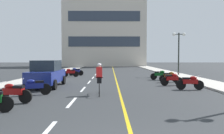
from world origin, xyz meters
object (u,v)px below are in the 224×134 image
Objects in this scene: parked_car_near at (47,73)px; motorcycle_6 at (169,77)px; motorcycle_2 at (13,92)px; cyclist_rider at (99,78)px; street_lamp_mid at (179,44)px; motorcycle_7 at (160,75)px; motorcycle_4 at (190,82)px; motorcycle_5 at (172,79)px; motorcycle_9 at (76,71)px; motorcycle_3 at (34,86)px; motorcycle_8 at (70,72)px.

parked_car_near is 9.53m from motorcycle_6.
motorcycle_6 is (9.15, 2.62, -0.44)m from parked_car_near.
cyclist_rider is (3.67, 2.08, 0.41)m from motorcycle_2.
street_lamp_mid is 14.93m from cyclist_rider.
parked_car_near is 2.57× the size of motorcycle_7.
motorcycle_4 is 1.01× the size of motorcycle_6.
street_lamp_mid is at bearing 55.52° from motorcycle_7.
motorcycle_5 is 2.02m from motorcycle_6.
motorcycle_6 is 1.00× the size of motorcycle_9.
motorcycle_7 is (-3.10, -4.52, -3.09)m from street_lamp_mid.
motorcycle_9 is at bearing 133.15° from motorcycle_5.
cyclist_rider is (-5.07, -7.69, 0.41)m from motorcycle_7.
motorcycle_9 is (0.48, 9.51, -0.44)m from parked_car_near.
motorcycle_6 is (-2.77, -6.35, -3.09)m from street_lamp_mid.
motorcycle_5 is at bearing -110.59° from street_lamp_mid.
parked_car_near reaches higher than motorcycle_3.
motorcycle_3 is (0.24, 1.94, 0.00)m from motorcycle_2.
motorcycle_4 is (9.00, 1.90, 0.00)m from motorcycle_3.
motorcycle_3 is 0.96× the size of motorcycle_8.
motorcycle_4 is (-2.60, -10.45, -3.09)m from street_lamp_mid.
motorcycle_4 is at bearing 11.93° from motorcycle_3.
street_lamp_mid is at bearing 46.78° from motorcycle_3.
street_lamp_mid reaches higher than cyclist_rider.
motorcycle_7 is (-0.50, 5.93, 0.00)m from motorcycle_4.
street_lamp_mid reaches higher than parked_car_near.
motorcycle_5 is at bearing 4.16° from parked_car_near.
motorcycle_3 and motorcycle_6 have the same top height.
motorcycle_2 is 4.24m from cyclist_rider.
street_lamp_mid is 6.29m from motorcycle_7.
motorcycle_3 is 10.68m from motorcycle_6.
motorcycle_2 is 0.96× the size of cyclist_rider.
motorcycle_2 is 1.00× the size of motorcycle_5.
street_lamp_mid is at bearing -2.71° from motorcycle_9.
motorcycle_2 is 1.00× the size of motorcycle_6.
parked_car_near reaches higher than cyclist_rider.
cyclist_rider is (-5.40, -5.86, 0.41)m from motorcycle_6.
motorcycle_9 is (-8.32, 8.87, 0.00)m from motorcycle_5.
motorcycle_7 is at bearing 100.23° from motorcycle_6.
motorcycle_5 is (-3.13, -8.33, -3.09)m from street_lamp_mid.
street_lamp_mid is 2.63× the size of cyclist_rider.
motorcycle_2 is 12.05m from motorcycle_6.
motorcycle_6 is (-0.17, 4.10, 0.00)m from motorcycle_4.
motorcycle_6 and motorcycle_9 have the same top height.
motorcycle_7 is at bearing -31.23° from motorcycle_9.
street_lamp_mid is at bearing 5.95° from motorcycle_8.
motorcycle_8 is 1.00× the size of motorcycle_9.
motorcycle_7 is 0.97× the size of motorcycle_9.
motorcycle_5 and motorcycle_9 have the same top height.
motorcycle_5 is at bearing 103.97° from motorcycle_4.
motorcycle_5 is at bearing 37.55° from cyclist_rider.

